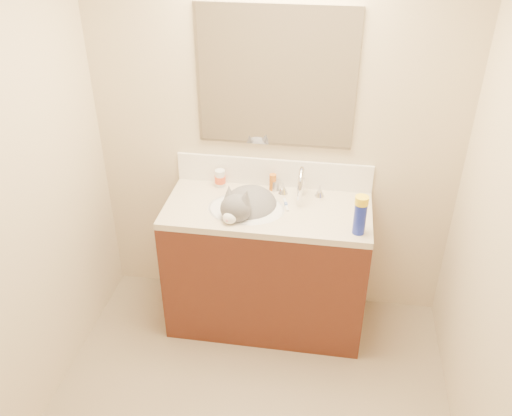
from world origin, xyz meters
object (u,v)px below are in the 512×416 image
(vanity_cabinet, at_px, (267,269))
(faucet, at_px, (301,185))
(pill_bottle, at_px, (220,178))
(silver_jar, at_px, (275,185))
(amber_bottle, at_px, (273,182))
(spray_can, at_px, (360,218))
(basin, at_px, (246,218))
(cat, at_px, (247,209))

(vanity_cabinet, height_order, faucet, faucet)
(pill_bottle, relative_size, silver_jar, 1.70)
(silver_jar, height_order, amber_bottle, amber_bottle)
(vanity_cabinet, bearing_deg, spray_can, -19.32)
(silver_jar, distance_m, spray_can, 0.64)
(basin, height_order, cat, cat)
(silver_jar, height_order, spray_can, spray_can)
(vanity_cabinet, distance_m, spray_can, 0.77)
(amber_bottle, bearing_deg, vanity_cabinet, -90.67)
(amber_bottle, height_order, spray_can, spray_can)
(cat, height_order, silver_jar, cat)
(cat, bearing_deg, spray_can, 2.45)
(amber_bottle, bearing_deg, faucet, -22.10)
(faucet, relative_size, pill_bottle, 2.56)
(silver_jar, bearing_deg, basin, -119.73)
(vanity_cabinet, bearing_deg, silver_jar, 85.04)
(cat, height_order, pill_bottle, cat)
(basin, height_order, amber_bottle, amber_bottle)
(vanity_cabinet, distance_m, pill_bottle, 0.63)
(vanity_cabinet, xyz_separation_m, spray_can, (0.52, -0.18, 0.54))
(pill_bottle, xyz_separation_m, spray_can, (0.84, -0.39, 0.04))
(vanity_cabinet, distance_m, silver_jar, 0.53)
(vanity_cabinet, relative_size, cat, 2.40)
(faucet, bearing_deg, spray_can, -43.27)
(faucet, xyz_separation_m, silver_jar, (-0.16, 0.08, -0.05))
(pill_bottle, bearing_deg, silver_jar, 1.25)
(vanity_cabinet, bearing_deg, cat, -176.51)
(faucet, height_order, cat, faucet)
(basin, distance_m, pill_bottle, 0.34)
(vanity_cabinet, height_order, pill_bottle, pill_bottle)
(faucet, xyz_separation_m, spray_can, (0.34, -0.32, 0.01))
(silver_jar, bearing_deg, amber_bottle, -168.62)
(cat, bearing_deg, amber_bottle, 78.77)
(vanity_cabinet, bearing_deg, pill_bottle, 147.68)
(pill_bottle, distance_m, amber_bottle, 0.33)
(silver_jar, xyz_separation_m, spray_can, (0.50, -0.39, 0.06))
(cat, distance_m, spray_can, 0.67)
(basin, height_order, faucet, faucet)
(faucet, bearing_deg, amber_bottle, 157.90)
(cat, bearing_deg, vanity_cabinet, 21.29)
(spray_can, bearing_deg, cat, 164.65)
(pill_bottle, height_order, amber_bottle, pill_bottle)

